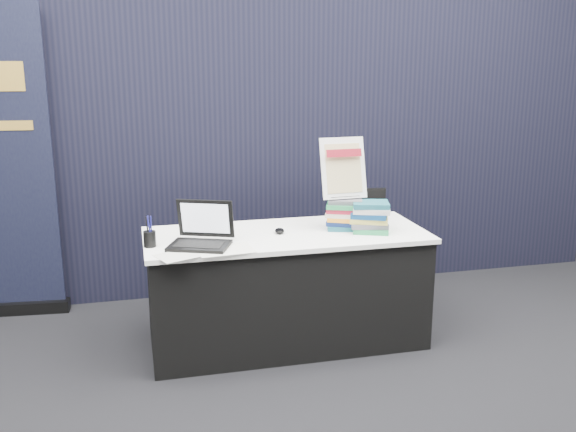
# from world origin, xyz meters

# --- Properties ---
(floor) EXTENTS (8.00, 8.00, 0.00)m
(floor) POSITION_xyz_m (0.00, 0.00, 0.00)
(floor) COLOR black
(floor) RESTS_ON ground
(wall_back) EXTENTS (8.00, 0.02, 3.50)m
(wall_back) POSITION_xyz_m (0.00, 4.00, 1.75)
(wall_back) COLOR beige
(wall_back) RESTS_ON floor
(drape_partition) EXTENTS (6.00, 0.08, 2.40)m
(drape_partition) POSITION_xyz_m (0.00, 1.60, 1.20)
(drape_partition) COLOR black
(drape_partition) RESTS_ON floor
(display_table) EXTENTS (1.80, 0.75, 0.75)m
(display_table) POSITION_xyz_m (0.00, 0.55, 0.38)
(display_table) COLOR black
(display_table) RESTS_ON floor
(laptop) EXTENTS (0.41, 0.40, 0.26)m
(laptop) POSITION_xyz_m (-0.58, 0.41, 0.81)
(laptop) COLOR black
(laptop) RESTS_ON display_table
(mouse) EXTENTS (0.08, 0.11, 0.03)m
(mouse) POSITION_xyz_m (-0.04, 0.55, 0.77)
(mouse) COLOR black
(mouse) RESTS_ON display_table
(brochure_left) EXTENTS (0.32, 0.28, 0.00)m
(brochure_left) POSITION_xyz_m (-0.70, 0.23, 0.75)
(brochure_left) COLOR silver
(brochure_left) RESTS_ON display_table
(brochure_mid) EXTENTS (0.35, 0.26, 0.00)m
(brochure_mid) POSITION_xyz_m (-0.43, 0.28, 0.75)
(brochure_mid) COLOR white
(brochure_mid) RESTS_ON display_table
(brochure_right) EXTENTS (0.33, 0.27, 0.00)m
(brochure_right) POSITION_xyz_m (-0.53, 0.31, 0.75)
(brochure_right) COLOR white
(brochure_right) RESTS_ON display_table
(pen_cup) EXTENTS (0.10, 0.10, 0.09)m
(pen_cup) POSITION_xyz_m (-0.86, 0.45, 0.80)
(pen_cup) COLOR black
(pen_cup) RESTS_ON display_table
(book_stack_tall) EXTENTS (0.25, 0.23, 0.20)m
(book_stack_tall) POSITION_xyz_m (0.39, 0.56, 0.85)
(book_stack_tall) COLOR #195361
(book_stack_tall) RESTS_ON display_table
(book_stack_short) EXTENTS (0.27, 0.24, 0.20)m
(book_stack_short) POSITION_xyz_m (0.54, 0.45, 0.85)
(book_stack_short) COLOR #228349
(book_stack_short) RESTS_ON display_table
(info_sign) EXTENTS (0.30, 0.15, 0.41)m
(info_sign) POSITION_xyz_m (0.39, 0.59, 1.14)
(info_sign) COLOR black
(info_sign) RESTS_ON book_stack_tall
(stacking_chair) EXTENTS (0.44, 0.45, 0.87)m
(stacking_chair) POSITION_xyz_m (0.74, 1.05, 0.49)
(stacking_chair) COLOR black
(stacking_chair) RESTS_ON floor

